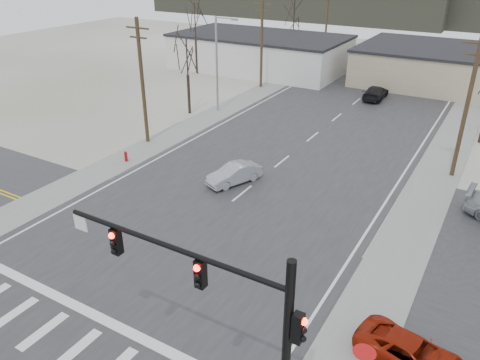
{
  "coord_description": "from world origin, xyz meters",
  "views": [
    {
      "loc": [
        13.74,
        -15.57,
        14.58
      ],
      "look_at": [
        1.49,
        5.2,
        2.6
      ],
      "focal_mm": 35.0,
      "sensor_mm": 36.0,
      "label": 1
    }
  ],
  "objects_px": {
    "sedan_crossing": "(234,174)",
    "car_far_b": "(385,49)",
    "fire_hydrant": "(126,156)",
    "car_parked_red": "(412,355)",
    "traffic_signal_mast": "(231,309)",
    "car_far_a": "(376,93)"
  },
  "relations": [
    {
      "from": "car_far_a",
      "to": "fire_hydrant",
      "type": "bearing_deg",
      "value": 64.65
    },
    {
      "from": "sedan_crossing",
      "to": "car_far_b",
      "type": "xyz_separation_m",
      "value": [
        -2.76,
        49.1,
        0.1
      ]
    },
    {
      "from": "fire_hydrant",
      "to": "sedan_crossing",
      "type": "distance_m",
      "value": 8.99
    },
    {
      "from": "fire_hydrant",
      "to": "car_far_a",
      "type": "relative_size",
      "value": 0.18
    },
    {
      "from": "car_far_a",
      "to": "car_parked_red",
      "type": "xyz_separation_m",
      "value": [
        11.4,
        -34.93,
        -0.1
      ]
    },
    {
      "from": "sedan_crossing",
      "to": "traffic_signal_mast",
      "type": "bearing_deg",
      "value": -36.06
    },
    {
      "from": "fire_hydrant",
      "to": "sedan_crossing",
      "type": "xyz_separation_m",
      "value": [
        8.92,
        1.09,
        0.25
      ]
    },
    {
      "from": "traffic_signal_mast",
      "to": "car_parked_red",
      "type": "distance_m",
      "value": 8.21
    },
    {
      "from": "car_far_a",
      "to": "car_parked_red",
      "type": "distance_m",
      "value": 36.74
    },
    {
      "from": "car_far_b",
      "to": "sedan_crossing",
      "type": "bearing_deg",
      "value": -105.84
    },
    {
      "from": "traffic_signal_mast",
      "to": "car_far_a",
      "type": "distance_m",
      "value": 40.85
    },
    {
      "from": "traffic_signal_mast",
      "to": "car_parked_red",
      "type": "bearing_deg",
      "value": 46.72
    },
    {
      "from": "car_far_a",
      "to": "car_far_b",
      "type": "xyz_separation_m",
      "value": [
        -5.43,
        24.26,
        0.06
      ]
    },
    {
      "from": "sedan_crossing",
      "to": "car_far_a",
      "type": "distance_m",
      "value": 24.98
    },
    {
      "from": "fire_hydrant",
      "to": "car_parked_red",
      "type": "height_order",
      "value": "car_parked_red"
    },
    {
      "from": "sedan_crossing",
      "to": "car_far_b",
      "type": "relative_size",
      "value": 0.9
    },
    {
      "from": "car_far_b",
      "to": "traffic_signal_mast",
      "type": "bearing_deg",
      "value": -98.56
    },
    {
      "from": "fire_hydrant",
      "to": "sedan_crossing",
      "type": "height_order",
      "value": "sedan_crossing"
    },
    {
      "from": "car_parked_red",
      "to": "car_far_b",
      "type": "bearing_deg",
      "value": 27.55
    },
    {
      "from": "traffic_signal_mast",
      "to": "sedan_crossing",
      "type": "distance_m",
      "value": 18.27
    },
    {
      "from": "car_far_a",
      "to": "car_far_b",
      "type": "distance_m",
      "value": 24.86
    },
    {
      "from": "car_parked_red",
      "to": "sedan_crossing",
      "type": "bearing_deg",
      "value": 66.02
    }
  ]
}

